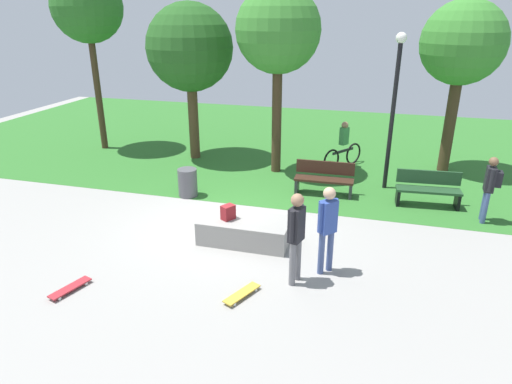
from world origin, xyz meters
TOP-DOWN VIEW (x-y plane):
  - ground_plane at (0.00, 0.00)m, footprint 28.00×28.00m
  - grass_lawn at (0.00, 7.58)m, footprint 26.60×12.84m
  - concrete_ledge at (0.72, -0.72)m, footprint 1.96×0.96m
  - backpack_on_ledge at (0.36, -0.78)m, footprint 0.32×0.34m
  - skater_performing_trick at (2.58, -1.49)m, footprint 0.36×0.37m
  - skater_watching at (2.08, -2.00)m, footprint 0.28×0.42m
  - skateboard_by_ledge at (1.27, -2.73)m, footprint 0.52×0.81m
  - skateboard_spare at (-1.79, -3.38)m, footprint 0.43×0.82m
  - park_bench_near_lamppost at (2.03, 2.51)m, footprint 1.61×0.51m
  - park_bench_far_right at (4.72, 2.44)m, footprint 1.63×0.59m
  - tree_tall_oak at (0.31, 4.06)m, footprint 2.46×2.46m
  - tree_leaning_ash at (5.43, 5.53)m, footprint 2.41×2.41m
  - tree_young_birch at (-6.40, 4.91)m, footprint 2.36×2.36m
  - tree_slender_maple at (-2.71, 4.73)m, footprint 2.77×2.77m
  - lamp_post at (3.66, 3.47)m, footprint 0.28×0.28m
  - trash_bin at (-1.54, 1.40)m, footprint 0.52×0.52m
  - pedestrian_with_backpack at (5.98, 1.78)m, footprint 0.36×0.43m
  - cyclist_on_bicycle at (2.31, 5.05)m, footprint 1.08×1.53m

SIDE VIEW (x-z plane):
  - ground_plane at x=0.00m, z-range 0.00..0.00m
  - grass_lawn at x=0.00m, z-range 0.00..0.01m
  - skateboard_by_ledge at x=1.27m, z-range 0.02..0.10m
  - skateboard_spare at x=-1.79m, z-range 0.02..0.10m
  - concrete_ledge at x=0.72m, z-range 0.00..0.52m
  - trash_bin at x=-1.54m, z-range 0.00..0.77m
  - park_bench_near_lamppost at x=2.03m, z-range 0.03..0.94m
  - park_bench_far_right at x=4.72m, z-range 0.03..0.94m
  - cyclist_on_bicycle at x=2.31m, z-range -0.13..1.39m
  - backpack_on_ledge at x=0.36m, z-range 0.52..0.84m
  - pedestrian_with_backpack at x=5.98m, z-range 0.16..1.78m
  - skater_performing_trick at x=2.58m, z-range 0.16..1.92m
  - skater_watching at x=2.08m, z-range 0.16..1.94m
  - lamp_post at x=3.66m, z-range 0.45..4.69m
  - tree_slender_maple at x=-2.71m, z-range 1.10..6.14m
  - tree_leaning_ash at x=5.43m, z-range 1.28..6.37m
  - tree_tall_oak at x=0.31m, z-range 1.45..6.92m
  - tree_young_birch at x=-6.40m, z-range 1.80..7.84m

